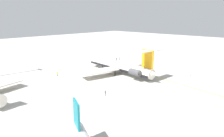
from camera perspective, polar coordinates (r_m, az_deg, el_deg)
The scene contains 9 objects.
ground at distance 91.21m, azimuth 6.59°, elevation -0.99°, with size 364.90×364.90×0.00m, color #B7B5AD.
main_jetliner at distance 87.58m, azimuth 2.28°, elevation 0.60°, with size 39.80×35.18×11.59m.
ground_crew_near_nose at distance 113.27m, azimuth 1.25°, elevation 2.57°, with size 0.44×0.28×1.73m.
ground_crew_near_tail at distance 87.04m, azimuth -14.23°, elevation -1.26°, with size 0.29×0.43×1.83m.
ground_crew_portside at distance 115.94m, azimuth 2.02°, elevation 2.81°, with size 0.27×0.37×1.69m.
ground_crew_starboard at distance 64.05m, azimuth -1.80°, elevation -6.36°, with size 0.27×0.40×1.70m.
safety_cone_nose at distance 90.57m, azimuth 20.09°, elevation -1.69°, with size 0.40×0.40×0.55m, color #EA590F.
safety_cone_wingtip at distance 96.69m, azimuth -13.62°, elevation -0.28°, with size 0.40×0.40×0.55m, color #EA590F.
taxiway_centreline at distance 94.90m, azimuth 4.92°, elevation -0.37°, with size 94.46×0.36×0.01m, color gold.
Camera 1 is at (-52.91, 70.60, 23.13)m, focal length 34.47 mm.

